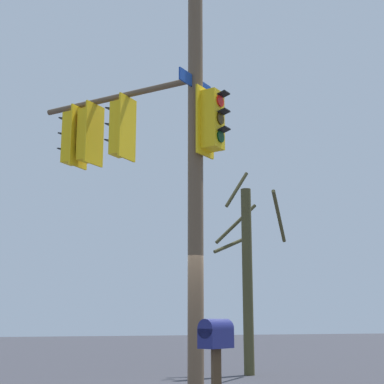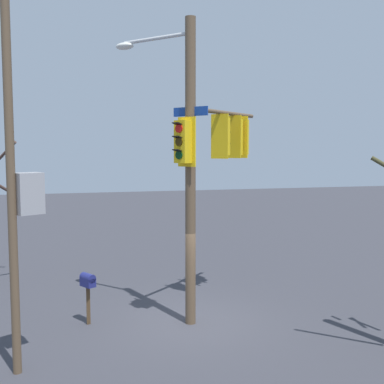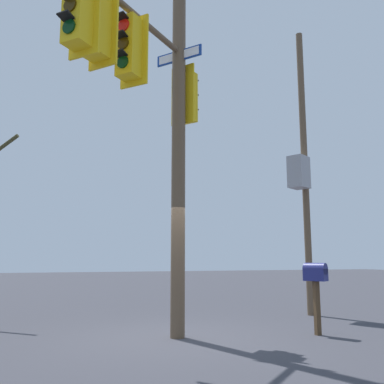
# 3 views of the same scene
# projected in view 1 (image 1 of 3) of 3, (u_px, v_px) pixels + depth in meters

# --- Properties ---
(main_signal_pole_assembly) EXTENTS (4.61, 3.03, 8.19)m
(main_signal_pole_assembly) POSITION_uv_depth(u_px,v_px,m) (155.00, 138.00, 11.05)
(main_signal_pole_assembly) COLOR brown
(main_signal_pole_assembly) RESTS_ON ground
(mailbox) EXTENTS (0.43, 0.50, 1.41)m
(mailbox) POSITION_uv_depth(u_px,v_px,m) (216.00, 343.00, 7.22)
(mailbox) COLOR #4C3823
(mailbox) RESTS_ON ground
(bare_tree_behind_pole) EXTENTS (2.09, 2.08, 5.48)m
(bare_tree_behind_pole) POSITION_uv_depth(u_px,v_px,m) (248.00, 270.00, 15.39)
(bare_tree_behind_pole) COLOR #454226
(bare_tree_behind_pole) RESTS_ON ground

